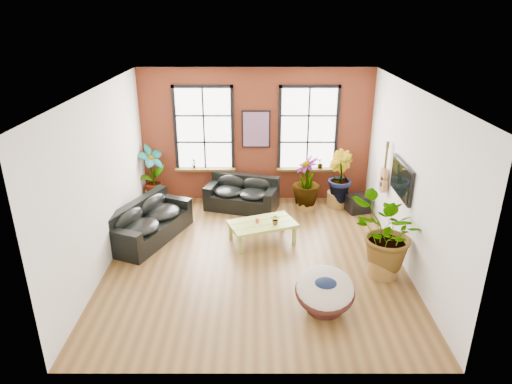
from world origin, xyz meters
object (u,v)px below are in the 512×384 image
(sofa_back, at_px, (242,194))
(sofa_left, at_px, (148,223))
(coffee_table, at_px, (262,225))
(papasan_chair, at_px, (325,291))

(sofa_back, relative_size, sofa_left, 0.84)
(sofa_back, distance_m, sofa_left, 2.67)
(coffee_table, xyz_separation_m, papasan_chair, (1.04, -2.51, -0.01))
(sofa_left, bearing_deg, papasan_chair, -103.45)
(sofa_back, bearing_deg, sofa_left, -124.47)
(sofa_back, xyz_separation_m, coffee_table, (0.49, -1.83, 0.03))
(sofa_back, xyz_separation_m, papasan_chair, (1.53, -4.35, 0.02))
(papasan_chair, bearing_deg, sofa_back, 115.21)
(sofa_back, distance_m, papasan_chair, 4.61)
(sofa_back, relative_size, coffee_table, 1.21)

